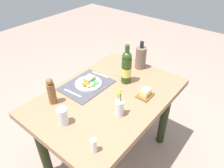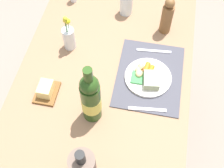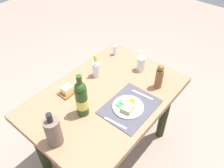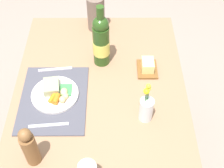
# 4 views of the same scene
# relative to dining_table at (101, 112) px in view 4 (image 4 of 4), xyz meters

# --- Properties ---
(ground_plane) EXTENTS (8.00, 8.00, 0.00)m
(ground_plane) POSITION_rel_dining_table_xyz_m (0.00, 0.00, -0.65)
(ground_plane) COLOR gray
(dining_table) EXTENTS (1.20, 0.83, 0.78)m
(dining_table) POSITION_rel_dining_table_xyz_m (0.00, 0.00, 0.00)
(dining_table) COLOR #946C4D
(dining_table) RESTS_ON ground_plane
(placemat) EXTENTS (0.40, 0.31, 0.01)m
(placemat) POSITION_rel_dining_table_xyz_m (0.02, -0.22, 0.13)
(placemat) COLOR #46454E
(placemat) RESTS_ON dining_table
(dinner_plate) EXTENTS (0.22, 0.22, 0.05)m
(dinner_plate) POSITION_rel_dining_table_xyz_m (-0.00, -0.21, 0.15)
(dinner_plate) COLOR white
(dinner_plate) RESTS_ON placemat
(fork) EXTENTS (0.03, 0.17, 0.00)m
(fork) POSITION_rel_dining_table_xyz_m (-0.17, -0.23, 0.14)
(fork) COLOR silver
(fork) RESTS_ON placemat
(knife) EXTENTS (0.03, 0.18, 0.00)m
(knife) POSITION_rel_dining_table_xyz_m (0.17, -0.22, 0.14)
(knife) COLOR silver
(knife) RESTS_ON placemat
(butter_dish) EXTENTS (0.13, 0.10, 0.06)m
(butter_dish) POSITION_rel_dining_table_xyz_m (-0.17, 0.24, 0.15)
(butter_dish) COLOR brown
(butter_dish) RESTS_ON dining_table
(pepper_mill) EXTENTS (0.06, 0.06, 0.21)m
(pepper_mill) POSITION_rel_dining_table_xyz_m (0.33, -0.26, 0.23)
(pepper_mill) COLOR brown
(pepper_mill) RESTS_ON dining_table
(flower_vase) EXTENTS (0.06, 0.06, 0.22)m
(flower_vase) POSITION_rel_dining_table_xyz_m (0.12, 0.21, 0.20)
(flower_vase) COLOR silver
(flower_vase) RESTS_ON dining_table
(cooler_bottle) EXTENTS (0.10, 0.10, 0.26)m
(cooler_bottle) POSITION_rel_dining_table_xyz_m (-0.51, -0.03, 0.23)
(cooler_bottle) COLOR #715C4E
(cooler_bottle) RESTS_ON dining_table
(wine_bottle) EXTENTS (0.08, 0.08, 0.34)m
(wine_bottle) POSITION_rel_dining_table_xyz_m (-0.23, 0.01, 0.27)
(wine_bottle) COLOR #284817
(wine_bottle) RESTS_ON dining_table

